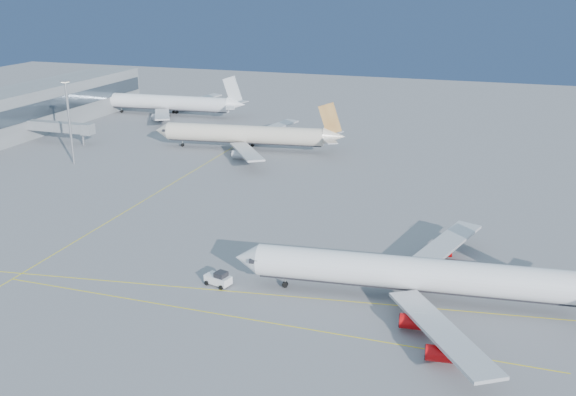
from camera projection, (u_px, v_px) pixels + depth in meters
The scene contains 9 objects.
ground at pixel (256, 277), 112.15m from camera, with size 500.00×500.00×0.00m, color slate.
terminal at pixel (33, 109), 220.39m from camera, with size 18.40×110.00×15.00m.
jet_bridge at pixel (63, 127), 202.95m from camera, with size 23.60×3.60×6.90m.
taxiway_lines at pixel (196, 253), 122.23m from camera, with size 118.86×140.00×0.02m.
airliner_virgin at pixel (420, 275), 102.59m from camera, with size 61.49×54.94×15.16m.
airliner_etihad at pixel (248, 135), 195.22m from camera, with size 59.67×54.72×15.58m.
airliner_third at pixel (171, 103), 245.08m from camera, with size 60.14×55.37×16.13m.
pushback_tug at pixel (219, 279), 108.99m from camera, with size 4.94×3.71×2.53m.
light_mast at pixel (69, 115), 177.42m from camera, with size 2.04×2.04×23.63m.
Camera 1 is at (37.41, -94.75, 49.24)m, focal length 40.00 mm.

